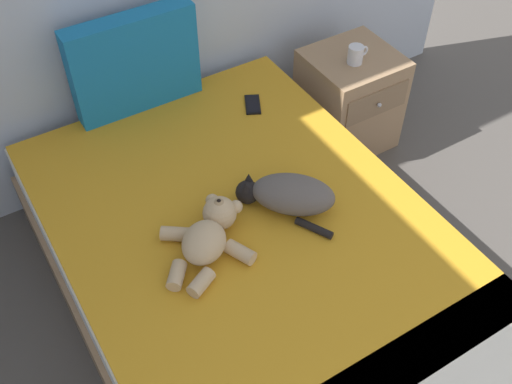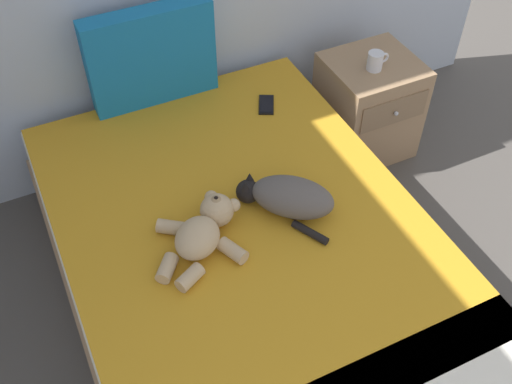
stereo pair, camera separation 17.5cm
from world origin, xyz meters
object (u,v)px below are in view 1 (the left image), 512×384
Objects in this scene: bed at (249,265)px; patterned_cushion at (135,63)px; teddy_bear at (209,235)px; cat at (289,194)px; mug at (356,54)px; nightstand at (349,100)px; cell_phone at (253,104)px.

bed is 1.07m from patterned_cushion.
bed is at bearing -0.05° from teddy_bear.
patterned_cushion reaches higher than teddy_bear.
patterned_cushion is 0.99m from cat.
bed is 17.12× the size of mug.
cat is 0.37m from teddy_bear.
mug is (1.19, 0.62, 0.05)m from teddy_bear.
nightstand is (1.09, -0.29, -0.46)m from patterned_cushion.
nightstand is 4.68× the size of mug.
bed is 3.66× the size of nightstand.
cat reaches higher than nightstand.
teddy_bear is 3.51× the size of mug.
patterned_cushion is at bearing 147.85° from cell_phone.
teddy_bear is at bearing -98.00° from patterned_cushion.
patterned_cushion is 1.11m from mug.
bed is at bearing -87.41° from patterned_cushion.
bed is 1.24m from nightstand.
cell_phone is (0.42, 0.66, 0.26)m from bed.
bed is at bearing -148.35° from mug.
mug is at bearing -126.68° from nightstand.
mug is (0.59, -0.04, 0.10)m from cell_phone.
patterned_cushion is 1.21m from nightstand.
nightstand reaches higher than cell_phone.
cell_phone is 0.60m from mug.
teddy_bear is at bearing -152.32° from mug.
patterned_cushion reaches higher than cell_phone.
patterned_cushion is 3.72× the size of cell_phone.
nightstand is 0.33m from mug.
patterned_cushion reaches higher than mug.
cat is at bearing 1.74° from teddy_bear.
patterned_cushion reaches higher than cat.
nightstand is at bearing 37.69° from cat.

